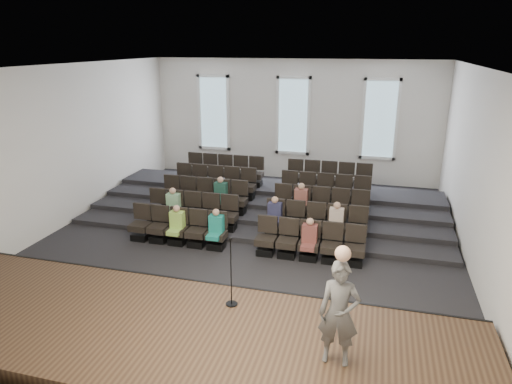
{
  "coord_description": "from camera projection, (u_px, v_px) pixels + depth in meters",
  "views": [
    {
      "loc": [
        3.47,
        -11.79,
        5.6
      ],
      "look_at": [
        0.15,
        0.5,
        1.42
      ],
      "focal_mm": 32.0,
      "sensor_mm": 36.0,
      "label": 1
    }
  ],
  "objects": [
    {
      "name": "mic_stand",
      "position": [
        231.0,
        285.0,
        9.2
      ],
      "size": [
        0.25,
        0.25,
        1.49
      ],
      "color": "black",
      "rests_on": "stage"
    },
    {
      "name": "wall_front",
      "position": [
        101.0,
        282.0,
        6.2
      ],
      "size": [
        12.0,
        0.04,
        5.0
      ],
      "primitive_type": "cube",
      "color": "silver",
      "rests_on": "ground"
    },
    {
      "name": "seating_rows",
      "position": [
        260.0,
        204.0,
        14.62
      ],
      "size": [
        6.8,
        4.7,
        1.67
      ],
      "color": "black",
      "rests_on": "ground"
    },
    {
      "name": "wall_back",
      "position": [
        293.0,
        121.0,
        19.08
      ],
      "size": [
        12.0,
        0.04,
        5.0
      ],
      "primitive_type": "cube",
      "color": "silver",
      "rests_on": "ground"
    },
    {
      "name": "speaker",
      "position": [
        339.0,
        314.0,
        7.4
      ],
      "size": [
        0.67,
        0.44,
        1.83
      ],
      "primitive_type": "imported",
      "rotation": [
        0.0,
        0.0,
        0.0
      ],
      "color": "#52504E",
      "rests_on": "stage"
    },
    {
      "name": "wall_left",
      "position": [
        60.0,
        148.0,
        14.13
      ],
      "size": [
        0.04,
        14.0,
        5.0
      ],
      "primitive_type": "cube",
      "color": "silver",
      "rests_on": "ground"
    },
    {
      "name": "windows",
      "position": [
        293.0,
        116.0,
        18.95
      ],
      "size": [
        8.44,
        0.1,
        3.24
      ],
      "color": "white",
      "rests_on": "wall_back"
    },
    {
      "name": "wall_right",
      "position": [
        482.0,
        176.0,
        11.15
      ],
      "size": [
        0.04,
        14.0,
        5.0
      ],
      "primitive_type": "cube",
      "color": "silver",
      "rests_on": "ground"
    },
    {
      "name": "ceiling",
      "position": [
        246.0,
        67.0,
        11.86
      ],
      "size": [
        12.0,
        14.0,
        0.02
      ],
      "primitive_type": "cube",
      "color": "white",
      "rests_on": "ground"
    },
    {
      "name": "stage_lip",
      "position": [
        205.0,
        292.0,
        10.29
      ],
      "size": [
        11.8,
        0.06,
        0.52
      ],
      "primitive_type": "cube",
      "color": "black",
      "rests_on": "ground"
    },
    {
      "name": "stage",
      "position": [
        172.0,
        338.0,
        8.66
      ],
      "size": [
        11.8,
        3.6,
        0.5
      ],
      "primitive_type": "cube",
      "color": "#48321F",
      "rests_on": "ground"
    },
    {
      "name": "audience",
      "position": [
        250.0,
        213.0,
        13.46
      ],
      "size": [
        5.45,
        2.64,
        1.1
      ],
      "color": "#9CCD52",
      "rests_on": "seating_rows"
    },
    {
      "name": "risers",
      "position": [
        272.0,
        202.0,
        16.27
      ],
      "size": [
        11.8,
        4.8,
        0.6
      ],
      "color": "black",
      "rests_on": "ground"
    },
    {
      "name": "ground",
      "position": [
        247.0,
        243.0,
        13.42
      ],
      "size": [
        14.0,
        14.0,
        0.0
      ],
      "primitive_type": "plane",
      "color": "black",
      "rests_on": "ground"
    }
  ]
}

